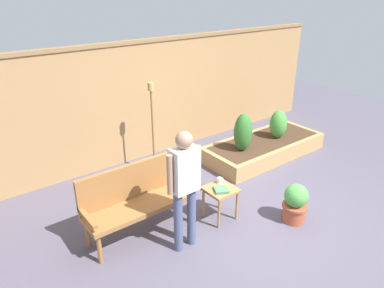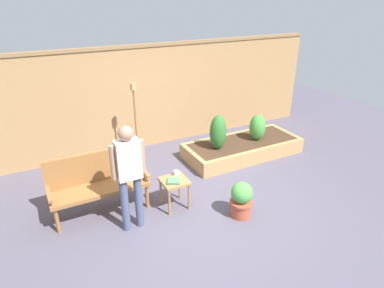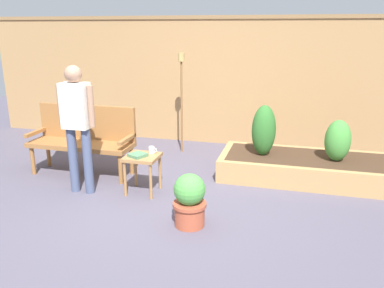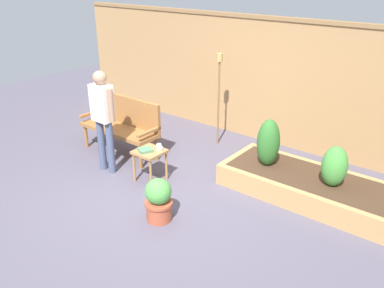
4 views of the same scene
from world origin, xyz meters
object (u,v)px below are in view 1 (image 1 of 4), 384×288
at_px(cup_on_table, 220,180).
at_px(tiki_torch, 152,112).
at_px(book_on_table, 221,190).
at_px(garden_bench, 136,195).
at_px(person_by_bench, 185,182).
at_px(shrub_far_corner, 278,124).
at_px(side_table, 220,194).
at_px(shrub_near_bench, 243,132).
at_px(potted_boxwood, 295,203).

distance_m(cup_on_table, tiki_torch, 1.71).
bearing_deg(book_on_table, garden_bench, -179.54).
bearing_deg(person_by_bench, shrub_far_corner, 20.54).
bearing_deg(cup_on_table, side_table, -126.36).
relative_size(garden_bench, shrub_far_corner, 2.65).
bearing_deg(book_on_table, side_table, 82.89).
distance_m(garden_bench, side_table, 1.15).
bearing_deg(side_table, cup_on_table, 53.64).
bearing_deg(shrub_near_bench, book_on_table, -144.17).
bearing_deg(person_by_bench, cup_on_table, 19.76).
height_order(book_on_table, shrub_far_corner, shrub_far_corner).
bearing_deg(garden_bench, tiki_torch, 50.22).
height_order(shrub_far_corner, tiki_torch, tiki_torch).
distance_m(book_on_table, shrub_far_corner, 2.56).
height_order(cup_on_table, book_on_table, cup_on_table).
bearing_deg(cup_on_table, shrub_near_bench, 33.44).
relative_size(book_on_table, shrub_near_bench, 0.27).
bearing_deg(shrub_near_bench, shrub_far_corner, -0.00).
xyz_separation_m(potted_boxwood, person_by_bench, (-1.52, 0.49, 0.65)).
xyz_separation_m(garden_bench, potted_boxwood, (1.83, -1.13, -0.26)).
relative_size(potted_boxwood, person_by_bench, 0.36).
bearing_deg(potted_boxwood, book_on_table, 142.82).
relative_size(garden_bench, person_by_bench, 0.92).
distance_m(cup_on_table, book_on_table, 0.20).
relative_size(shrub_far_corner, tiki_torch, 0.34).
xyz_separation_m(cup_on_table, shrub_near_bench, (1.29, 0.85, 0.12)).
distance_m(cup_on_table, person_by_bench, 0.96).
height_order(cup_on_table, shrub_far_corner, shrub_far_corner).
relative_size(cup_on_table, person_by_bench, 0.07).
xyz_separation_m(garden_bench, cup_on_table, (1.13, -0.35, -0.02)).
xyz_separation_m(potted_boxwood, shrub_far_corner, (1.54, 1.63, 0.29)).
xyz_separation_m(cup_on_table, potted_boxwood, (0.70, -0.78, -0.24)).
bearing_deg(person_by_bench, potted_boxwood, -17.84).
height_order(side_table, potted_boxwood, potted_boxwood).
distance_m(shrub_far_corner, person_by_bench, 3.28).
distance_m(cup_on_table, shrub_near_bench, 1.54).
bearing_deg(tiki_torch, shrub_near_bench, -28.78).
bearing_deg(cup_on_table, garden_bench, 162.97).
xyz_separation_m(cup_on_table, person_by_bench, (-0.82, -0.29, 0.41)).
xyz_separation_m(shrub_far_corner, person_by_bench, (-3.05, -1.14, 0.36)).
distance_m(cup_on_table, potted_boxwood, 1.07).
distance_m(cup_on_table, shrub_far_corner, 2.39).
distance_m(shrub_far_corner, tiki_torch, 2.50).
relative_size(side_table, shrub_far_corner, 0.88).
bearing_deg(book_on_table, shrub_far_corner, 50.57).
xyz_separation_m(cup_on_table, shrub_far_corner, (2.23, 0.85, 0.05)).
bearing_deg(person_by_bench, book_on_table, 10.49).
relative_size(shrub_near_bench, person_by_bench, 0.44).
bearing_deg(side_table, person_by_bench, -166.21).
height_order(potted_boxwood, shrub_far_corner, shrub_far_corner).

